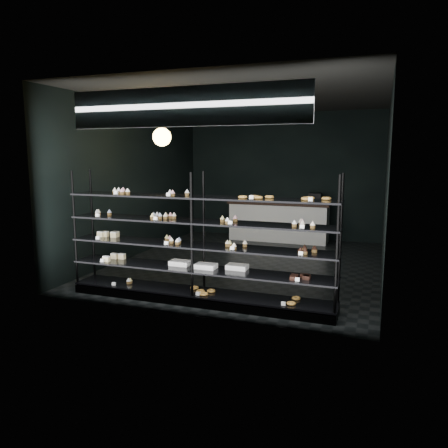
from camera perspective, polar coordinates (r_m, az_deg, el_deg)
The scene contains 5 objects.
room at distance 8.49m, azimuth 3.26°, elevation 5.36°, with size 5.01×6.01×3.20m.
display_shelf at distance 6.37m, azimuth -3.62°, elevation -4.74°, with size 4.00×0.50×1.91m.
signage at distance 5.76m, azimuth -5.32°, elevation 15.03°, with size 3.30×0.05×0.50m.
pendant_lamp at distance 7.84m, azimuth -8.11°, elevation 11.20°, with size 0.32×0.32×0.89m.
service_counter at distance 11.00m, azimuth 7.22°, elevation 0.40°, with size 2.52×0.65×1.23m.
Camera 1 is at (2.43, -8.12, 2.15)m, focal length 35.00 mm.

